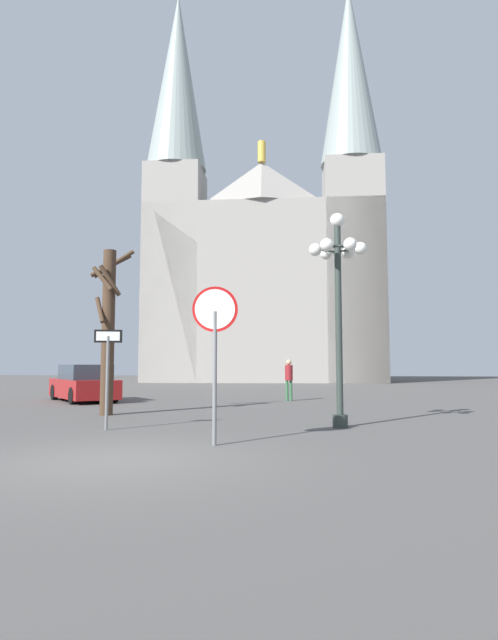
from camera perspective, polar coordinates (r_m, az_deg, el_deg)
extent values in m
plane|color=#514F4C|center=(8.49, -15.12, -14.92)|extent=(120.00, 120.00, 0.00)
cube|color=gray|center=(47.81, 1.82, 2.35)|extent=(20.94, 13.64, 15.22)
pyramid|color=gray|center=(44.88, 1.44, 15.17)|extent=(7.20, 2.37, 3.50)
cylinder|color=gold|center=(45.86, 1.44, 18.27)|extent=(0.70, 0.70, 1.80)
cube|color=gray|center=(45.31, -8.29, 5.08)|extent=(5.08, 5.08, 18.77)
cone|color=gray|center=(51.47, -8.02, 24.94)|extent=(5.31, 5.31, 16.74)
cube|color=gray|center=(44.53, 11.61, 5.31)|extent=(5.08, 5.08, 18.77)
cone|color=gray|center=(50.78, 11.22, 25.43)|extent=(5.31, 5.31, 16.74)
cylinder|color=slate|center=(9.57, -3.86, -6.46)|extent=(0.08, 0.08, 2.48)
cylinder|color=red|center=(9.62, -3.81, 1.22)|extent=(0.86, 0.17, 0.86)
cylinder|color=white|center=(9.60, -3.84, 1.23)|extent=(0.75, 0.12, 0.76)
cylinder|color=slate|center=(12.20, -15.59, -6.78)|extent=(0.07, 0.07, 2.14)
cube|color=black|center=(12.21, -15.47, -1.75)|extent=(0.61, 0.21, 0.30)
cube|color=white|center=(12.19, -15.50, -1.75)|extent=(0.51, 0.16, 0.21)
cylinder|color=#2D3833|center=(12.45, 10.01, -0.62)|extent=(0.16, 0.16, 4.85)
cylinder|color=#2D3833|center=(12.49, 10.17, -11.07)|extent=(0.36, 0.36, 0.30)
sphere|color=white|center=(12.91, 9.83, 10.96)|extent=(0.35, 0.35, 0.35)
sphere|color=white|center=(12.77, 12.33, 7.84)|extent=(0.31, 0.31, 0.31)
cylinder|color=#2D3833|center=(12.75, 11.10, 7.83)|extent=(0.05, 0.54, 0.05)
sphere|color=white|center=(13.20, 10.98, 7.38)|extent=(0.31, 0.31, 0.31)
cylinder|color=#2D3833|center=(12.97, 10.44, 7.60)|extent=(0.49, 0.31, 0.05)
sphere|color=white|center=(13.18, 8.61, 7.37)|extent=(0.31, 0.31, 0.31)
cylinder|color=#2D3833|center=(12.96, 9.23, 7.60)|extent=(0.49, 0.31, 0.05)
sphere|color=white|center=(12.72, 7.42, 7.81)|extent=(0.31, 0.31, 0.31)
cylinder|color=#2D3833|center=(12.73, 8.65, 7.82)|extent=(0.05, 0.54, 0.05)
sphere|color=white|center=(12.27, 8.69, 8.30)|extent=(0.31, 0.31, 0.31)
cylinder|color=#2D3833|center=(12.50, 9.29, 8.06)|extent=(0.49, 0.31, 0.05)
sphere|color=white|center=(12.29, 11.24, 8.32)|extent=(0.31, 0.31, 0.31)
cylinder|color=#2D3833|center=(12.51, 10.54, 8.07)|extent=(0.49, 0.31, 0.05)
cylinder|color=#473323|center=(15.81, -15.49, -1.26)|extent=(0.38, 0.38, 4.94)
cylinder|color=#473323|center=(15.73, -16.08, 4.47)|extent=(0.75, 0.32, 0.78)
cylinder|color=#473323|center=(15.78, -16.35, 1.10)|extent=(0.53, 0.56, 0.84)
cylinder|color=#473323|center=(16.66, -15.19, 5.91)|extent=(1.23, 0.54, 0.80)
cylinder|color=#473323|center=(16.67, -14.86, 6.09)|extent=(1.28, 0.36, 0.93)
cylinder|color=#473323|center=(15.70, -15.29, 4.28)|extent=(0.66, 0.42, 0.93)
cube|color=maroon|center=(22.06, -18.05, -7.28)|extent=(4.21, 4.49, 0.74)
cube|color=#333D47|center=(21.83, -17.85, -5.56)|extent=(2.81, 2.90, 0.59)
cylinder|color=black|center=(23.34, -20.92, -7.55)|extent=(0.59, 0.63, 0.64)
cylinder|color=black|center=(23.73, -17.19, -7.61)|extent=(0.59, 0.63, 0.64)
cylinder|color=black|center=(20.41, -19.08, -8.01)|extent=(0.59, 0.63, 0.64)
cylinder|color=black|center=(20.86, -14.87, -8.05)|extent=(0.59, 0.63, 0.64)
cylinder|color=#33663F|center=(21.26, 4.71, -7.87)|extent=(0.12, 0.12, 0.84)
cylinder|color=#33663F|center=(21.24, 4.28, -7.88)|extent=(0.12, 0.12, 0.84)
cylinder|color=maroon|center=(21.22, 4.48, -5.89)|extent=(0.32, 0.32, 0.63)
sphere|color=tan|center=(21.22, 4.47, -4.74)|extent=(0.23, 0.23, 0.23)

